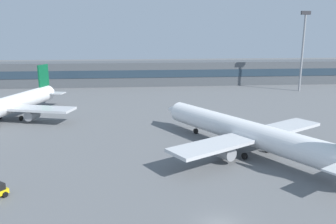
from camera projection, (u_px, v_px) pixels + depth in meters
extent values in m
plane|color=slate|center=(176.00, 125.00, 73.76)|extent=(400.00, 400.00, 0.00)
cube|color=#4C5156|center=(157.00, 73.00, 131.91)|extent=(155.46, 12.00, 9.00)
cube|color=#263847|center=(158.00, 74.00, 125.94)|extent=(147.69, 0.16, 2.80)
cylinder|color=white|center=(247.00, 132.00, 56.13)|extent=(22.37, 34.96, 4.01)
cone|color=white|center=(174.00, 110.00, 72.67)|extent=(5.50, 5.72, 3.81)
cube|color=silver|center=(252.00, 136.00, 55.36)|extent=(29.99, 20.14, 0.53)
cylinder|color=gray|center=(276.00, 138.00, 59.26)|extent=(3.51, 3.98, 2.11)
cylinder|color=gray|center=(224.00, 152.00, 52.14)|extent=(3.51, 3.98, 2.11)
cylinder|color=black|center=(196.00, 131.00, 67.37)|extent=(0.89, 1.13, 1.06)
cylinder|color=black|center=(267.00, 149.00, 56.67)|extent=(0.89, 1.13, 1.06)
cylinder|color=black|center=(245.00, 156.00, 53.58)|extent=(0.89, 1.13, 1.06)
cylinder|color=white|center=(3.00, 107.00, 75.39)|extent=(14.61, 38.17, 4.07)
cone|color=white|center=(51.00, 92.00, 95.40)|extent=(3.87, 4.70, 2.85)
cube|color=#0C5933|center=(43.00, 76.00, 91.18)|extent=(1.68, 4.63, 5.89)
cube|color=silver|center=(45.00, 93.00, 92.57)|extent=(11.12, 5.85, 0.26)
cube|color=silver|center=(6.00, 107.00, 76.49)|extent=(32.30, 13.86, 0.54)
cylinder|color=gray|center=(32.00, 115.00, 75.68)|extent=(3.01, 3.89, 2.14)
cylinder|color=black|center=(0.00, 117.00, 78.62)|extent=(0.71, 1.15, 1.07)
cylinder|color=black|center=(21.00, 118.00, 77.62)|extent=(0.71, 1.15, 1.07)
cylinder|color=black|center=(5.00, 195.00, 41.12)|extent=(0.63, 0.70, 0.70)
cylinder|color=gray|center=(302.00, 54.00, 115.07)|extent=(0.70, 0.70, 25.81)
cube|color=#333338|center=(306.00, 13.00, 112.00)|extent=(3.20, 0.80, 1.20)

